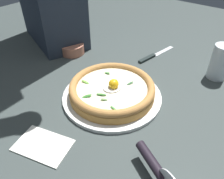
# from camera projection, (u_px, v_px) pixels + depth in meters

# --- Properties ---
(ground_plane) EXTENTS (2.40, 2.40, 0.03)m
(ground_plane) POSITION_uv_depth(u_px,v_px,m) (110.00, 109.00, 0.69)
(ground_plane) COLOR #353E3C
(ground_plane) RESTS_ON ground
(pizza_plate) EXTENTS (0.32, 0.32, 0.01)m
(pizza_plate) POSITION_uv_depth(u_px,v_px,m) (112.00, 96.00, 0.71)
(pizza_plate) COLOR white
(pizza_plate) RESTS_ON ground
(pizza) EXTENTS (0.27, 0.27, 0.06)m
(pizza) POSITION_uv_depth(u_px,v_px,m) (112.00, 89.00, 0.69)
(pizza) COLOR #BD833B
(pizza) RESTS_ON pizza_plate
(side_bowl) EXTENTS (0.10, 0.10, 0.04)m
(side_bowl) POSITION_uv_depth(u_px,v_px,m) (72.00, 49.00, 0.94)
(side_bowl) COLOR #BA735A
(side_bowl) RESTS_ON ground
(pizza_cutter) EXTENTS (0.09, 0.15, 0.08)m
(pizza_cutter) POSITION_uv_depth(u_px,v_px,m) (156.00, 169.00, 0.46)
(pizza_cutter) COLOR silver
(pizza_cutter) RESTS_ON ground
(table_knife) EXTENTS (0.22, 0.05, 0.01)m
(table_knife) POSITION_uv_depth(u_px,v_px,m) (152.00, 56.00, 0.92)
(table_knife) COLOR silver
(table_knife) RESTS_ON ground
(drinking_glass) EXTENTS (0.07, 0.07, 0.13)m
(drinking_glass) POSITION_uv_depth(u_px,v_px,m) (219.00, 64.00, 0.77)
(drinking_glass) COLOR silver
(drinking_glass) RESTS_ON ground
(folded_napkin) EXTENTS (0.13, 0.16, 0.01)m
(folded_napkin) POSITION_uv_depth(u_px,v_px,m) (43.00, 145.00, 0.56)
(folded_napkin) COLOR white
(folded_napkin) RESTS_ON ground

